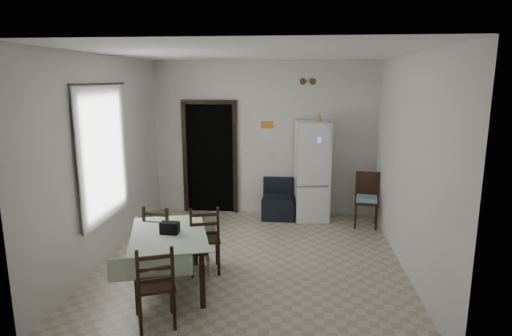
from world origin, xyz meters
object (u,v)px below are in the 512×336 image
at_px(dining_table, 170,260).
at_px(dining_chair_far_right, 204,238).
at_px(dining_chair_near_head, 156,284).
at_px(fridge, 312,171).
at_px(navy_seat, 279,199).
at_px(corner_chair, 367,200).
at_px(dining_chair_far_left, 162,236).

distance_m(dining_table, dining_chair_far_right, 0.61).
relative_size(dining_chair_far_right, dining_chair_near_head, 1.03).
xyz_separation_m(fridge, dining_chair_near_head, (-1.75, -3.68, -0.45)).
distance_m(navy_seat, dining_table, 3.11).
bearing_deg(corner_chair, dining_table, -128.85).
xyz_separation_m(corner_chair, dining_chair_far_right, (-2.46, -2.05, -0.00)).
height_order(dining_table, dining_chair_far_right, dining_chair_far_right).
height_order(fridge, dining_chair_far_right, fridge).
distance_m(dining_chair_far_right, dining_chair_near_head, 1.34).
relative_size(fridge, dining_chair_near_head, 1.98).
relative_size(navy_seat, dining_chair_near_head, 0.79).
bearing_deg(navy_seat, dining_chair_near_head, -106.07).
xyz_separation_m(navy_seat, dining_chair_near_head, (-1.14, -3.68, 0.10)).
bearing_deg(dining_chair_far_right, fridge, -137.31).
height_order(navy_seat, dining_table, navy_seat).
xyz_separation_m(corner_chair, dining_chair_near_head, (-2.70, -3.37, -0.01)).
bearing_deg(dining_chair_far_right, corner_chair, -155.03).
xyz_separation_m(navy_seat, dining_table, (-1.24, -2.85, -0.01)).
xyz_separation_m(navy_seat, dining_chair_far_right, (-0.90, -2.36, 0.11)).
height_order(dining_chair_far_left, dining_chair_far_right, dining_chair_far_right).
xyz_separation_m(dining_chair_far_left, dining_chair_near_head, (0.36, -1.38, 0.01)).
relative_size(corner_chair, dining_chair_far_right, 1.00).
bearing_deg(dining_table, navy_seat, 49.55).
xyz_separation_m(fridge, dining_chair_far_left, (-2.11, -2.30, -0.46)).
distance_m(dining_chair_far_left, dining_chair_far_right, 0.60).
xyz_separation_m(dining_table, dining_chair_near_head, (0.10, -0.83, 0.11)).
relative_size(fridge, dining_chair_far_right, 1.93).
relative_size(navy_seat, dining_table, 0.53).
bearing_deg(corner_chair, dining_chair_near_head, -119.76).
bearing_deg(dining_chair_near_head, dining_chair_far_left, -96.46).
height_order(corner_chair, dining_table, corner_chair).
relative_size(fridge, dining_table, 1.34).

